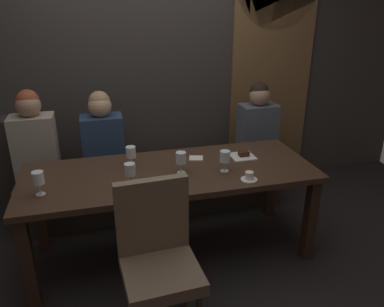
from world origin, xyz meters
TOP-DOWN VIEW (x-y plane):
  - ground at (0.00, 0.00)m, footprint 9.00×9.00m
  - back_wall_tiled at (0.00, 1.22)m, footprint 6.00×0.12m
  - arched_door at (1.35, 1.15)m, footprint 0.90×0.05m
  - dining_table at (0.00, 0.00)m, footprint 2.20×0.84m
  - banquette_bench at (0.00, 0.70)m, footprint 2.50×0.44m
  - chair_near_side at (-0.23, -0.72)m, footprint 0.46×0.46m
  - diner_redhead at (-1.03, 0.69)m, footprint 0.36×0.24m
  - diner_bearded at (-0.47, 0.70)m, footprint 0.36×0.24m
  - diner_far_end at (1.03, 0.72)m, footprint 0.36×0.24m
  - wine_glass_center_front at (-0.28, 0.14)m, footprint 0.08×0.08m
  - wine_glass_end_left at (0.39, -0.12)m, footprint 0.08×0.08m
  - wine_glass_near_right at (-0.32, -0.17)m, footprint 0.08×0.08m
  - wine_glass_end_right at (-0.91, -0.16)m, footprint 0.08×0.08m
  - wine_glass_center_back at (0.07, -0.06)m, footprint 0.08×0.08m
  - espresso_cup at (0.51, -0.31)m, footprint 0.12×0.12m
  - dessert_plate at (0.63, 0.10)m, footprint 0.19×0.19m
  - fork_on_table at (0.49, 0.10)m, footprint 0.07×0.17m
  - folded_napkin at (0.25, 0.17)m, footprint 0.13×0.13m

SIDE VIEW (x-z plane):
  - ground at x=0.00m, z-range 0.00..0.00m
  - banquette_bench at x=0.00m, z-range 0.00..0.45m
  - chair_near_side at x=-0.23m, z-range 0.07..1.05m
  - dining_table at x=0.00m, z-range 0.28..1.02m
  - fork_on_table at x=0.49m, z-range 0.74..0.75m
  - folded_napkin at x=0.25m, z-range 0.74..0.75m
  - dessert_plate at x=0.63m, z-range 0.73..0.78m
  - espresso_cup at x=0.51m, z-range 0.73..0.80m
  - diner_far_end at x=1.03m, z-range 0.43..1.19m
  - diner_bearded at x=-0.47m, z-range 0.43..1.20m
  - diner_redhead at x=-1.03m, z-range 0.43..1.25m
  - wine_glass_center_front at x=-0.28m, z-range 0.77..0.93m
  - wine_glass_near_right at x=-0.32m, z-range 0.77..0.93m
  - wine_glass_end_left at x=0.39m, z-range 0.77..0.93m
  - wine_glass_end_right at x=-0.91m, z-range 0.77..0.94m
  - wine_glass_center_back at x=0.07m, z-range 0.77..0.94m
  - arched_door at x=1.35m, z-range 0.09..2.64m
  - back_wall_tiled at x=0.00m, z-range 0.00..3.00m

